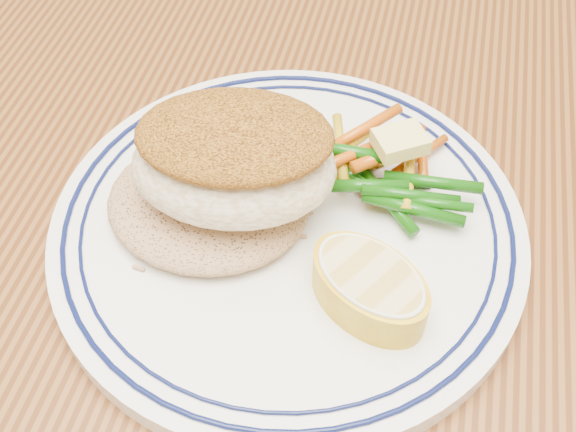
# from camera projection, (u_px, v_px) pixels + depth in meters

# --- Properties ---
(dining_table) EXTENTS (1.50, 0.90, 0.75)m
(dining_table) POSITION_uv_depth(u_px,v_px,m) (358.00, 303.00, 0.52)
(dining_table) COLOR #4E280F
(dining_table) RESTS_ON ground
(plate) EXTENTS (0.28, 0.28, 0.02)m
(plate) POSITION_uv_depth(u_px,v_px,m) (288.00, 227.00, 0.43)
(plate) COLOR white
(plate) RESTS_ON dining_table
(rice_pilaf) EXTENTS (0.12, 0.11, 0.02)m
(rice_pilaf) POSITION_uv_depth(u_px,v_px,m) (208.00, 199.00, 0.42)
(rice_pilaf) COLOR #A47A52
(rice_pilaf) RESTS_ON plate
(fish_fillet) EXTENTS (0.12, 0.10, 0.06)m
(fish_fillet) POSITION_uv_depth(u_px,v_px,m) (234.00, 159.00, 0.39)
(fish_fillet) COLOR #F2E7C8
(fish_fillet) RESTS_ON rice_pilaf
(vegetable_pile) EXTENTS (0.12, 0.09, 0.03)m
(vegetable_pile) POSITION_uv_depth(u_px,v_px,m) (377.00, 169.00, 0.43)
(vegetable_pile) COLOR #104B09
(vegetable_pile) RESTS_ON plate
(butter_pat) EXTENTS (0.04, 0.03, 0.01)m
(butter_pat) POSITION_uv_depth(u_px,v_px,m) (400.00, 141.00, 0.42)
(butter_pat) COLOR #F9E37A
(butter_pat) RESTS_ON vegetable_pile
(lemon_wedge) EXTENTS (0.09, 0.09, 0.03)m
(lemon_wedge) POSITION_uv_depth(u_px,v_px,m) (369.00, 286.00, 0.38)
(lemon_wedge) COLOR gold
(lemon_wedge) RESTS_ON plate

